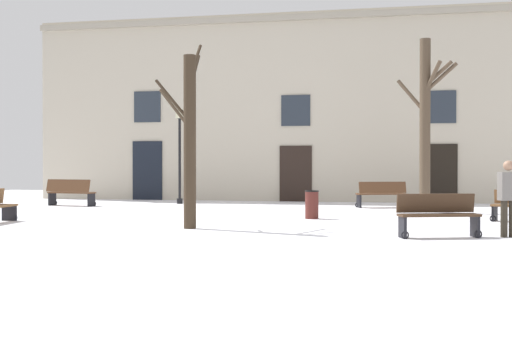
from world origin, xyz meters
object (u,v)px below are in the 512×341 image
object	(u,v)px
person_strolling	(508,195)
bench_near_lamp	(381,194)
tree_left_of_center	(425,121)
bench_by_litter_bin	(438,214)
bench_back_to_back_left	(70,192)
streetlamp	(180,144)
tree_center	(189,135)
litter_bin	(312,204)

from	to	relation	value
person_strolling	bench_near_lamp	bearing A→B (deg)	89.56
person_strolling	tree_left_of_center	bearing A→B (deg)	82.75
tree_left_of_center	person_strolling	distance (m)	7.07
bench_by_litter_bin	bench_back_to_back_left	size ratio (longest dim) A/B	0.94
streetlamp	person_strolling	size ratio (longest dim) A/B	2.31
bench_by_litter_bin	bench_back_to_back_left	distance (m)	14.20
bench_near_lamp	person_strolling	distance (m)	8.78
bench_near_lamp	bench_by_litter_bin	world-z (taller)	bench_near_lamp
tree_left_of_center	bench_back_to_back_left	bearing A→B (deg)	177.75
tree_center	streetlamp	xyz separation A→B (m)	(-3.00, 8.59, 0.06)
bench_back_to_back_left	tree_left_of_center	bearing A→B (deg)	-174.44
tree_center	litter_bin	world-z (taller)	tree_center
tree_left_of_center	streetlamp	size ratio (longest dim) A/B	1.48
bench_by_litter_bin	bench_back_to_back_left	xyz separation A→B (m)	(-12.08, 7.47, 0.02)
tree_center	litter_bin	distance (m)	4.40
bench_back_to_back_left	bench_by_litter_bin	bearing A→B (deg)	156.06
tree_left_of_center	streetlamp	xyz separation A→B (m)	(-8.86, 2.40, -0.62)
litter_bin	bench_near_lamp	distance (m)	5.20
tree_center	bench_back_to_back_left	distance (m)	9.46
bench_back_to_back_left	person_strolling	distance (m)	15.30
tree_center	streetlamp	world-z (taller)	tree_center
bench_near_lamp	bench_by_litter_bin	size ratio (longest dim) A/B	1.01
bench_near_lamp	bench_back_to_back_left	world-z (taller)	bench_back_to_back_left
tree_center	tree_left_of_center	distance (m)	8.55
tree_center	bench_near_lamp	bearing A→B (deg)	60.31
tree_left_of_center	streetlamp	distance (m)	9.20
tree_left_of_center	person_strolling	world-z (taller)	tree_left_of_center
tree_center	bench_near_lamp	size ratio (longest dim) A/B	2.57
bench_near_lamp	tree_left_of_center	bearing A→B (deg)	110.02
litter_bin	streetlamp	bearing A→B (deg)	135.34
bench_by_litter_bin	person_strolling	bearing A→B (deg)	-4.84
tree_center	litter_bin	bearing A→B (deg)	49.93
tree_center	person_strolling	bearing A→B (deg)	-4.06
bench_near_lamp	bench_back_to_back_left	size ratio (longest dim) A/B	0.95
tree_left_of_center	litter_bin	world-z (taller)	tree_left_of_center
bench_back_to_back_left	person_strolling	xyz separation A→B (m)	(13.51, -7.17, 0.37)
litter_bin	bench_by_litter_bin	distance (m)	4.90
streetlamp	bench_near_lamp	xyz separation A→B (m)	(7.51, -0.68, -1.79)
bench_by_litter_bin	person_strolling	size ratio (longest dim) A/B	1.09
tree_left_of_center	bench_near_lamp	xyz separation A→B (m)	(-1.35, 1.72, -2.40)
litter_bin	bench_back_to_back_left	bearing A→B (deg)	158.37
tree_left_of_center	bench_near_lamp	bearing A→B (deg)	128.18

